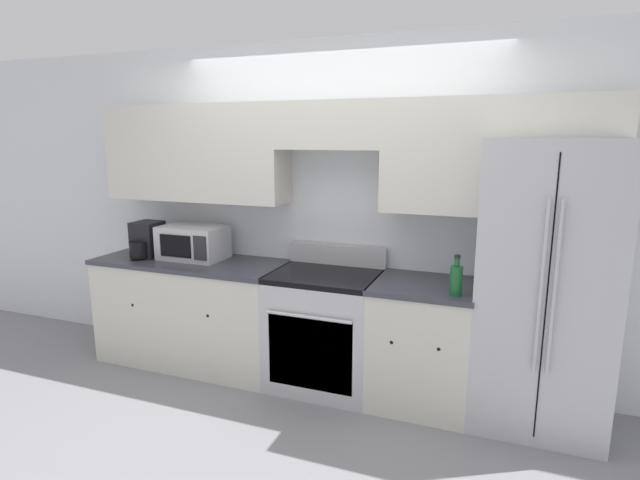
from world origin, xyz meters
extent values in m
plane|color=gray|center=(0.00, 0.00, 0.00)|extent=(12.00, 12.00, 0.00)
cube|color=silver|center=(0.00, 0.66, 1.30)|extent=(8.00, 0.06, 2.60)
cube|color=beige|center=(-1.14, 0.46, 1.74)|extent=(1.57, 0.33, 0.77)
cube|color=beige|center=(0.04, 0.46, 1.96)|extent=(0.79, 0.33, 0.35)
cube|color=beige|center=(1.18, 0.46, 1.74)|extent=(1.49, 0.33, 0.77)
cube|color=beige|center=(-1.14, 0.31, 0.42)|extent=(1.57, 0.62, 0.85)
cube|color=#383842|center=(-1.14, 0.31, 0.87)|extent=(1.59, 0.64, 0.03)
sphere|color=black|center=(-1.49, 0.00, 0.55)|extent=(0.03, 0.03, 0.03)
sphere|color=black|center=(-0.79, 0.00, 0.55)|extent=(0.03, 0.03, 0.03)
cube|color=beige|center=(0.77, 0.31, 0.42)|extent=(0.68, 0.62, 0.85)
cube|color=#383842|center=(0.77, 0.31, 0.87)|extent=(0.70, 0.64, 0.03)
sphere|color=black|center=(0.62, 0.00, 0.55)|extent=(0.03, 0.03, 0.03)
sphere|color=black|center=(0.92, 0.00, 0.55)|extent=(0.03, 0.03, 0.03)
cube|color=#B7B7BC|center=(0.04, 0.31, 0.42)|extent=(0.79, 0.62, 0.84)
cube|color=black|center=(0.04, 0.01, 0.38)|extent=(0.63, 0.01, 0.54)
cube|color=black|center=(0.04, 0.31, 0.86)|extent=(0.79, 0.62, 0.04)
cube|color=#B7B7BC|center=(0.04, 0.59, 0.96)|extent=(0.79, 0.04, 0.16)
cylinder|color=silver|center=(0.04, -0.02, 0.66)|extent=(0.63, 0.02, 0.02)
cube|color=#B7B7BC|center=(1.52, 0.37, 0.93)|extent=(0.82, 0.74, 1.87)
cube|color=black|center=(1.52, 0.00, 0.93)|extent=(0.01, 0.01, 1.72)
cylinder|color=#B7B7BC|center=(1.48, -0.02, 1.03)|extent=(0.02, 0.02, 1.03)
cylinder|color=#B7B7BC|center=(1.55, -0.02, 1.03)|extent=(0.02, 0.02, 1.03)
cube|color=#B7B7BC|center=(-1.14, 0.37, 1.02)|extent=(0.52, 0.35, 0.28)
cube|color=black|center=(-1.19, 0.19, 1.02)|extent=(0.29, 0.01, 0.18)
cube|color=#262628|center=(-0.96, 0.19, 1.02)|extent=(0.11, 0.01, 0.19)
cylinder|color=#195928|center=(1.00, 0.12, 0.98)|extent=(0.08, 0.08, 0.19)
cylinder|color=#195928|center=(1.00, 0.12, 1.10)|extent=(0.03, 0.03, 0.05)
cylinder|color=black|center=(1.00, 0.12, 1.14)|extent=(0.04, 0.04, 0.02)
cube|color=black|center=(-1.55, 0.30, 1.03)|extent=(0.21, 0.22, 0.30)
cylinder|color=black|center=(-1.55, 0.18, 0.97)|extent=(0.15, 0.15, 0.13)
camera|label=1|loc=(1.27, -3.03, 1.86)|focal=28.00mm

